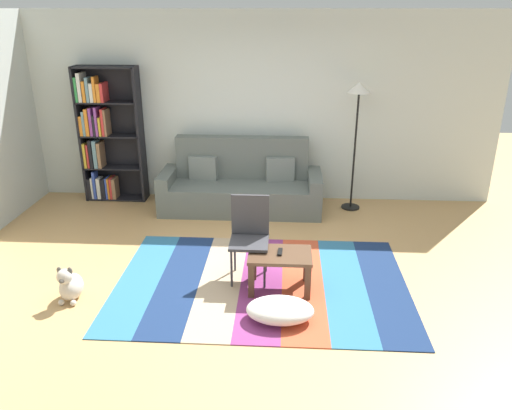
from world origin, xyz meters
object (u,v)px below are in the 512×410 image
(coffee_table, at_px, (280,261))
(pouf, at_px, (280,310))
(tv_remote, at_px, (280,252))
(bookshelf, at_px, (104,137))
(standing_lamp, at_px, (358,105))
(couch, at_px, (241,186))
(folding_chair, at_px, (250,231))
(dog, at_px, (70,285))

(coffee_table, relative_size, pouf, 1.01)
(coffee_table, relative_size, tv_remote, 4.26)
(bookshelf, xyz_separation_m, standing_lamp, (3.61, -0.18, 0.55))
(couch, bearing_deg, standing_lamp, 3.70)
(standing_lamp, relative_size, folding_chair, 1.99)
(couch, xyz_separation_m, coffee_table, (0.59, -2.20, -0.01))
(couch, xyz_separation_m, folding_chair, (0.26, -1.94, 0.20))
(pouf, relative_size, tv_remote, 4.19)
(dog, distance_m, tv_remote, 2.11)
(pouf, distance_m, standing_lamp, 3.32)
(pouf, bearing_deg, standing_lamp, 71.00)
(pouf, height_order, standing_lamp, standing_lamp)
(folding_chair, bearing_deg, bookshelf, -167.16)
(bookshelf, relative_size, coffee_table, 3.07)
(pouf, relative_size, standing_lamp, 0.35)
(folding_chair, bearing_deg, pouf, -10.41)
(pouf, xyz_separation_m, folding_chair, (-0.34, 0.81, 0.43))
(couch, relative_size, standing_lamp, 1.26)
(couch, relative_size, pouf, 3.59)
(pouf, xyz_separation_m, tv_remote, (-0.01, 0.57, 0.31))
(coffee_table, height_order, standing_lamp, standing_lamp)
(couch, distance_m, tv_remote, 2.26)
(couch, height_order, coffee_table, couch)
(couch, bearing_deg, pouf, -77.64)
(pouf, height_order, tv_remote, tv_remote)
(standing_lamp, height_order, folding_chair, standing_lamp)
(couch, height_order, standing_lamp, standing_lamp)
(couch, xyz_separation_m, tv_remote, (0.59, -2.18, 0.08))
(bookshelf, distance_m, standing_lamp, 3.66)
(dog, bearing_deg, pouf, -6.37)
(coffee_table, bearing_deg, pouf, -88.59)
(dog, bearing_deg, folding_chair, 18.37)
(coffee_table, xyz_separation_m, folding_chair, (-0.32, 0.26, 0.21))
(bookshelf, distance_m, tv_remote, 3.63)
(coffee_table, bearing_deg, couch, 104.99)
(coffee_table, distance_m, folding_chair, 0.47)
(couch, height_order, bookshelf, bookshelf)
(pouf, height_order, dog, dog)
(dog, height_order, tv_remote, tv_remote)
(standing_lamp, xyz_separation_m, tv_remote, (-1.00, -2.28, -1.08))
(tv_remote, bearing_deg, standing_lamp, 69.89)
(tv_remote, relative_size, folding_chair, 0.17)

